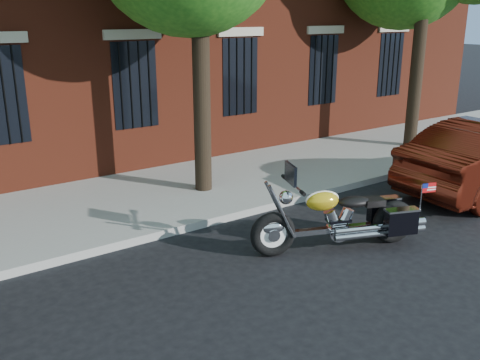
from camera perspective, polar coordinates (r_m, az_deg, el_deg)
ground at (r=9.23m, az=2.96°, el=-7.00°), size 120.00×120.00×0.00m
curb at (r=10.24m, az=-1.81°, el=-4.02°), size 40.00×0.16×0.15m
sidewalk at (r=11.76m, az=-6.88°, el=-1.26°), size 40.00×3.60×0.15m
motorcycle at (r=9.08m, az=11.03°, el=-4.18°), size 2.80×1.59×1.54m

